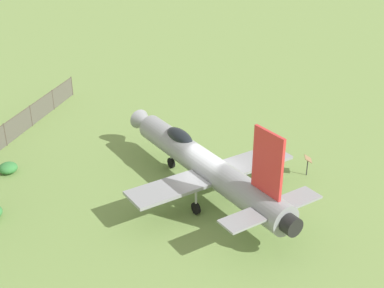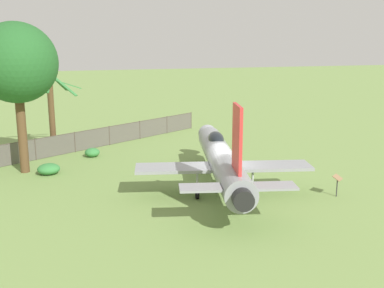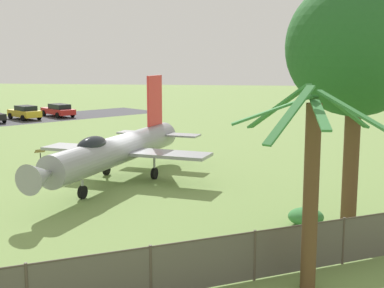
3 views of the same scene
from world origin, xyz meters
name	(u,v)px [view 2 (image 2 of 3)]	position (x,y,z in m)	size (l,w,h in m)	color
ground_plane	(222,191)	(0.00, 0.00, 0.00)	(200.00, 200.00, 0.00)	#75934C
display_jet	(221,158)	(0.07, 0.33, 1.74)	(9.31, 13.58, 5.29)	gray
shade_tree	(16,64)	(-10.38, 6.78, 6.59)	(4.79, 5.02, 9.02)	brown
palm_tree	(52,111)	(-8.64, 11.51, 3.02)	(4.18, 3.84, 5.60)	brown
perimeter_fence	(56,145)	(-8.51, 10.40, 0.79)	(23.90, 14.44, 1.49)	#4C4238
shrub_near_fence	(92,152)	(-6.12, 9.46, 0.31)	(1.02, 1.03, 0.62)	#387F3D
shrub_by_tree	(49,169)	(-8.98, 5.86, 0.33)	(1.34, 1.24, 0.66)	#387F3D
info_plaque	(337,181)	(5.42, -2.55, 0.85)	(0.72, 0.68, 1.14)	#333333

